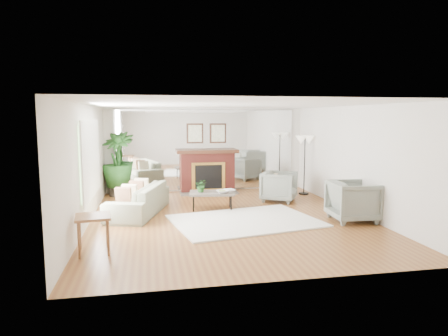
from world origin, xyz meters
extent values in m
plane|color=brown|center=(0.00, 0.00, 0.00)|extent=(7.00, 7.00, 0.00)
cube|color=silver|center=(-2.99, 0.00, 1.25)|extent=(0.02, 7.00, 2.50)
cube|color=silver|center=(2.99, 0.00, 1.25)|extent=(0.02, 7.00, 2.50)
cube|color=silver|center=(0.00, 3.49, 1.25)|extent=(6.00, 0.02, 2.50)
cube|color=silver|center=(0.00, 3.47, 1.25)|extent=(5.40, 0.04, 2.40)
cube|color=#B2E09E|center=(-2.96, 0.40, 1.35)|extent=(0.04, 2.40, 1.50)
cube|color=maroon|center=(0.00, 3.28, 0.60)|extent=(1.60, 0.40, 1.20)
cube|color=gold|center=(0.00, 3.07, 0.48)|extent=(1.00, 0.04, 0.85)
cube|color=black|center=(0.00, 3.05, 0.48)|extent=(0.80, 0.04, 0.70)
cube|color=#574D44|center=(0.00, 2.93, 0.01)|extent=(1.70, 0.55, 0.03)
cube|color=#412314|center=(0.00, 3.26, 1.22)|extent=(1.85, 0.46, 0.10)
cube|color=#301C13|center=(-0.35, 3.43, 1.75)|extent=(0.50, 0.04, 0.60)
cube|color=#301C13|center=(0.35, 3.43, 1.75)|extent=(0.50, 0.04, 0.60)
cube|color=white|center=(0.28, -0.35, 0.02)|extent=(3.36, 2.68, 0.03)
cube|color=#574D44|center=(-0.24, 0.92, 0.40)|extent=(1.15, 0.77, 0.05)
cylinder|color=black|center=(-0.71, 0.75, 0.19)|extent=(0.03, 0.03, 0.38)
cylinder|color=black|center=(0.18, 0.64, 0.19)|extent=(0.03, 0.03, 0.38)
cylinder|color=black|center=(-0.65, 1.20, 0.19)|extent=(0.03, 0.03, 0.38)
cylinder|color=black|center=(0.24, 1.08, 0.19)|extent=(0.03, 0.03, 0.38)
imported|color=gray|center=(-1.98, 0.82, 0.33)|extent=(1.52, 2.45, 0.67)
imported|color=gray|center=(1.68, 1.55, 0.40)|extent=(1.19, 1.18, 0.80)
imported|color=gray|center=(2.60, -0.71, 0.44)|extent=(1.02, 0.99, 0.88)
cube|color=brown|center=(-2.65, -1.82, 0.61)|extent=(0.63, 0.63, 0.04)
cylinder|color=brown|center=(-2.84, -2.07, 0.30)|extent=(0.04, 0.04, 0.60)
cylinder|color=brown|center=(-2.40, -2.01, 0.30)|extent=(0.04, 0.04, 0.60)
cylinder|color=brown|center=(-2.90, -1.63, 0.30)|extent=(0.04, 0.04, 0.60)
cylinder|color=brown|center=(-2.46, -1.57, 0.30)|extent=(0.04, 0.04, 0.60)
cylinder|color=black|center=(-2.60, 3.10, 0.19)|extent=(0.53, 0.53, 0.38)
imported|color=#265E22|center=(-2.60, 3.10, 1.04)|extent=(1.10, 1.10, 1.55)
cylinder|color=black|center=(2.70, 2.33, 0.02)|extent=(0.29, 0.29, 0.04)
cylinder|color=black|center=(2.70, 2.33, 0.82)|extent=(0.03, 0.03, 1.64)
cone|color=beige|center=(2.58, 2.33, 1.59)|extent=(0.31, 0.31, 0.23)
cone|color=beige|center=(2.82, 2.33, 1.59)|extent=(0.31, 0.31, 0.23)
imported|color=#265E22|center=(-0.49, 0.94, 0.59)|extent=(0.34, 0.32, 0.32)
imported|color=brown|center=(-0.02, 0.73, 0.47)|extent=(0.32, 0.32, 0.07)
imported|color=brown|center=(0.13, 1.04, 0.44)|extent=(0.28, 0.33, 0.02)
camera|label=1|loc=(-1.73, -8.49, 2.23)|focal=32.00mm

